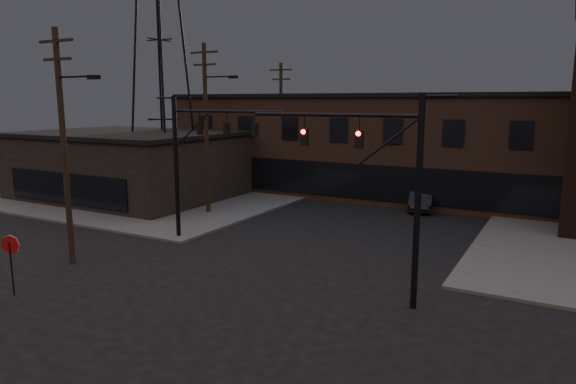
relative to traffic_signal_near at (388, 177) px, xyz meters
The scene contains 12 objects.
ground 8.56m from the traffic_signal_near, 139.97° to the right, with size 140.00×140.00×0.00m, color black.
sidewalk_nw 32.84m from the traffic_signal_near, 147.39° to the left, with size 30.00×30.00×0.15m, color #474744.
building_row 24.12m from the traffic_signal_near, 102.84° to the left, with size 40.00×12.00×8.00m, color brown.
building_left 27.95m from the traffic_signal_near, 155.60° to the left, with size 16.00×12.00×5.00m, color black.
traffic_signal_near is the anchor object (origin of this frame).
traffic_signal_far 12.57m from the traffic_signal_near, 163.83° to the left, with size 7.12×0.24×8.00m.
stop_sign 15.17m from the traffic_signal_near, 154.10° to the right, with size 0.72×0.33×2.48m.
utility_pole_near 15.03m from the traffic_signal_near, behind, with size 3.70×0.28×11.00m.
utility_pole_mid 18.47m from the traffic_signal_near, 148.97° to the left, with size 3.70×0.28×11.50m.
utility_pole_far 27.33m from the traffic_signal_near, 128.10° to the left, with size 2.20×0.28×11.00m.
transmission_tower 28.02m from the traffic_signal_near, 149.97° to the left, with size 7.00×7.00×25.00m, color black, non-canonical shape.
car_crossing 18.66m from the traffic_signal_near, 100.21° to the left, with size 1.58×4.53×1.49m, color black.
Camera 1 is at (11.22, -13.88, 7.74)m, focal length 32.00 mm.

